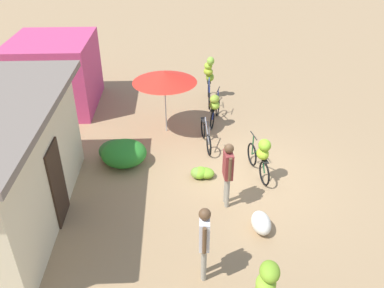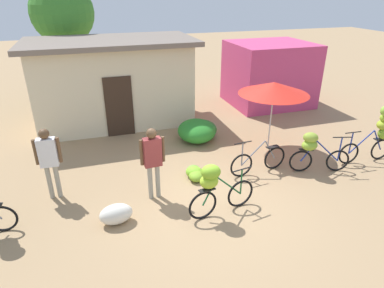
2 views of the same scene
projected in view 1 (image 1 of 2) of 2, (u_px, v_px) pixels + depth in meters
name	position (u px, v px, depth m)	size (l,w,h in m)	color
ground_plane	(246.00, 176.00, 11.17)	(60.00, 60.00, 0.00)	#9D7E58
shop_pink	(55.00, 73.00, 14.49)	(3.20, 2.80, 2.53)	#C83E72
hedge_bush_front_left	(124.00, 153.00, 11.52)	(1.21, 1.32, 0.70)	#297F28
hedge_bush_front_right	(117.00, 150.00, 11.79)	(0.95, 1.06, 0.56)	#316A2C
market_umbrella	(165.00, 77.00, 12.41)	(2.05, 2.05, 2.10)	beige
bicycle_near_pile	(261.00, 155.00, 10.71)	(1.64, 0.41, 1.27)	black
bicycle_center_loaded	(206.00, 135.00, 12.40)	(1.71, 0.24, 1.00)	black
bicycle_by_shop	(215.00, 106.00, 13.43)	(1.59, 0.55, 1.16)	black
bicycle_rightmost	(209.00, 75.00, 15.13)	(1.70, 0.45, 1.69)	black
banana_pile_on_ground	(201.00, 173.00, 11.04)	(0.59, 0.80, 0.31)	#76A43B
produce_sack	(261.00, 223.00, 9.19)	(0.70, 0.44, 0.44)	silver
person_vendor	(204.00, 237.00, 7.60)	(0.58, 0.23, 1.77)	gray
person_bystander	(228.00, 168.00, 9.55)	(0.58, 0.23, 1.78)	gray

